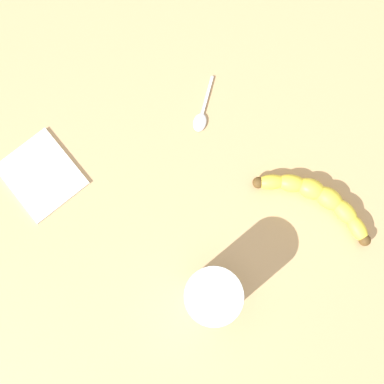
% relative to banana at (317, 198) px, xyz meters
% --- Properties ---
extents(wooden_tabletop, '(1.20, 1.20, 0.03)m').
position_rel_banana_xyz_m(wooden_tabletop, '(-0.11, 0.18, -0.03)').
color(wooden_tabletop, tan).
rests_on(wooden_tabletop, ground).
extents(banana, '(0.10, 0.22, 0.04)m').
position_rel_banana_xyz_m(banana, '(0.00, 0.00, 0.00)').
color(banana, yellow).
rests_on(banana, wooden_tabletop).
extents(smoothie_glass, '(0.09, 0.09, 0.12)m').
position_rel_banana_xyz_m(smoothie_glass, '(-0.25, 0.01, 0.04)').
color(smoothie_glass, silver).
rests_on(smoothie_glass, wooden_tabletop).
extents(teaspoon, '(0.10, 0.07, 0.01)m').
position_rel_banana_xyz_m(teaspoon, '(-0.04, 0.25, -0.01)').
color(teaspoon, silver).
rests_on(teaspoon, wooden_tabletop).
extents(folded_napkin, '(0.13, 0.14, 0.01)m').
position_rel_banana_xyz_m(folded_napkin, '(-0.32, 0.37, -0.01)').
color(folded_napkin, white).
rests_on(folded_napkin, wooden_tabletop).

